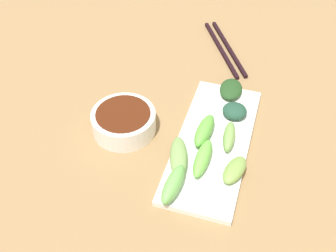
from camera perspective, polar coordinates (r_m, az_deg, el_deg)
The scene contains 12 objects.
tabletop at distance 0.80m, azimuth 1.80°, elevation -1.75°, with size 2.10×2.10×0.02m, color olive.
sauce_bowl at distance 0.79m, azimuth -6.15°, elevation 0.71°, with size 0.12×0.12×0.04m.
serving_plate at distance 0.77m, azimuth 6.27°, elevation -2.31°, with size 0.13×0.32×0.01m, color white.
broccoli_stalk_0 at distance 0.72m, azimuth 9.21°, elevation -6.02°, with size 0.03×0.07×0.02m, color #7A9F49.
broccoli_stalk_1 at distance 0.77m, azimuth 8.53°, elevation -1.20°, with size 0.02×0.07×0.03m, color #7AA853.
broccoli_stalk_2 at distance 0.72m, azimuth 1.48°, elevation -4.34°, with size 0.03×0.10×0.02m, color #799E56.
broccoli_stalk_3 at distance 0.68m, azimuth 0.74°, elevation -8.06°, with size 0.03×0.08×0.03m, color #6DB456.
broccoli_leafy_4 at distance 0.82m, azimuth 9.22°, elevation 2.08°, with size 0.05×0.05×0.02m, color #214835.
broccoli_stalk_5 at distance 0.77m, azimuth 5.05°, elevation -0.66°, with size 0.03×0.09×0.03m, color #62AE41.
broccoli_stalk_6 at distance 0.72m, azimuth 4.83°, elevation -4.44°, with size 0.02×0.09×0.03m, color #6DBC48.
broccoli_leafy_7 at distance 0.87m, azimuth 8.71°, elevation 5.06°, with size 0.05×0.07×0.02m, color #22451E.
chopsticks at distance 1.01m, azimuth 7.86°, elevation 10.57°, with size 0.14×0.21×0.01m.
Camera 1 is at (0.14, -0.53, 0.59)m, focal length 44.02 mm.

